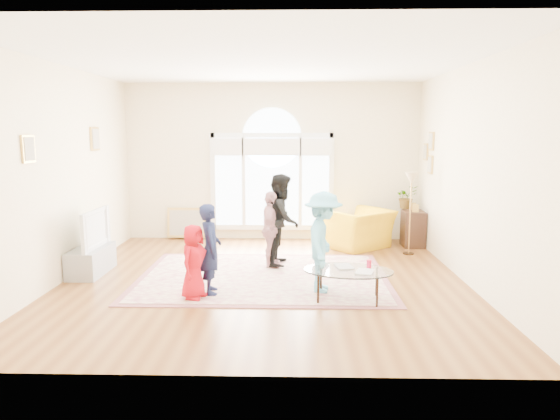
{
  "coord_description": "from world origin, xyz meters",
  "views": [
    {
      "loc": [
        0.43,
        -7.27,
        2.21
      ],
      "look_at": [
        0.23,
        0.3,
        1.03
      ],
      "focal_mm": 32.0,
      "sensor_mm": 36.0,
      "label": 1
    }
  ],
  "objects_px": {
    "tv_console": "(91,260)",
    "coffee_table": "(348,271)",
    "television": "(90,229)",
    "area_rug": "(263,276)",
    "armchair": "(359,229)"
  },
  "relations": [
    {
      "from": "tv_console",
      "to": "coffee_table",
      "type": "bearing_deg",
      "value": -16.9
    },
    {
      "from": "television",
      "to": "coffee_table",
      "type": "bearing_deg",
      "value": -16.93
    },
    {
      "from": "area_rug",
      "to": "coffee_table",
      "type": "relative_size",
      "value": 2.82
    },
    {
      "from": "television",
      "to": "coffee_table",
      "type": "xyz_separation_m",
      "value": [
        3.91,
        -1.19,
        -0.32
      ]
    },
    {
      "from": "tv_console",
      "to": "armchair",
      "type": "relative_size",
      "value": 0.88
    },
    {
      "from": "area_rug",
      "to": "television",
      "type": "distance_m",
      "value": 2.81
    },
    {
      "from": "television",
      "to": "armchair",
      "type": "height_order",
      "value": "television"
    },
    {
      "from": "television",
      "to": "armchair",
      "type": "relative_size",
      "value": 0.92
    },
    {
      "from": "area_rug",
      "to": "coffee_table",
      "type": "distance_m",
      "value": 1.64
    },
    {
      "from": "coffee_table",
      "to": "armchair",
      "type": "bearing_deg",
      "value": 88.27
    },
    {
      "from": "tv_console",
      "to": "coffee_table",
      "type": "xyz_separation_m",
      "value": [
        3.92,
        -1.19,
        0.19
      ]
    },
    {
      "from": "area_rug",
      "to": "tv_console",
      "type": "relative_size",
      "value": 3.6
    },
    {
      "from": "area_rug",
      "to": "television",
      "type": "height_order",
      "value": "television"
    },
    {
      "from": "television",
      "to": "tv_console",
      "type": "bearing_deg",
      "value": 180.0
    },
    {
      "from": "coffee_table",
      "to": "armchair",
      "type": "height_order",
      "value": "armchair"
    }
  ]
}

